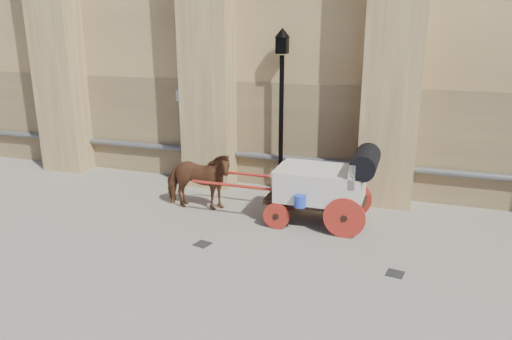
% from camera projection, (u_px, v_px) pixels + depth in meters
% --- Properties ---
extents(ground, '(90.00, 90.00, 0.00)m').
position_uv_depth(ground, '(188.00, 236.00, 11.24)').
color(ground, gray).
rests_on(ground, ground).
extents(horse, '(1.90, 1.01, 1.55)m').
position_uv_depth(horse, '(198.00, 181.00, 12.61)').
color(horse, brown).
rests_on(horse, ground).
extents(carriage, '(4.37, 1.55, 1.91)m').
position_uv_depth(carriage, '(327.00, 183.00, 11.62)').
color(carriage, black).
rests_on(carriage, ground).
extents(street_lamp, '(0.42, 0.42, 4.47)m').
position_uv_depth(street_lamp, '(281.00, 107.00, 13.50)').
color(street_lamp, black).
rests_on(street_lamp, ground).
extents(drain_grate_near, '(0.39, 0.39, 0.01)m').
position_uv_depth(drain_grate_near, '(202.00, 244.00, 10.83)').
color(drain_grate_near, black).
rests_on(drain_grate_near, ground).
extents(drain_grate_far, '(0.37, 0.37, 0.01)m').
position_uv_depth(drain_grate_far, '(395.00, 274.00, 9.58)').
color(drain_grate_far, black).
rests_on(drain_grate_far, ground).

